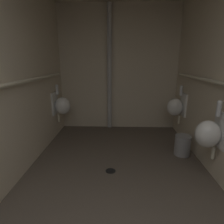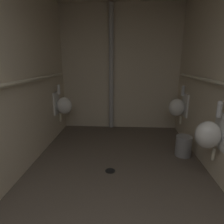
% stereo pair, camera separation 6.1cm
% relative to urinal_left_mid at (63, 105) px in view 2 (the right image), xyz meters
% --- Properties ---
extents(floor, '(2.66, 4.14, 0.08)m').
position_rel_urinal_left_mid_xyz_m(floor, '(1.12, -1.45, -0.68)').
color(floor, brown).
rests_on(floor, ground).
extents(wall_left, '(0.06, 4.14, 2.62)m').
position_rel_urinal_left_mid_xyz_m(wall_left, '(-0.18, -1.45, 0.67)').
color(wall_left, beige).
rests_on(wall_left, ground).
extents(wall_back, '(2.66, 0.06, 2.62)m').
position_rel_urinal_left_mid_xyz_m(wall_back, '(1.12, 0.59, 0.67)').
color(wall_back, beige).
rests_on(wall_back, ground).
extents(urinal_left_mid, '(0.32, 0.30, 0.76)m').
position_rel_urinal_left_mid_xyz_m(urinal_left_mid, '(0.00, 0.00, 0.00)').
color(urinal_left_mid, white).
extents(urinal_right_mid, '(0.32, 0.30, 0.76)m').
position_rel_urinal_left_mid_xyz_m(urinal_right_mid, '(2.25, -1.42, 0.00)').
color(urinal_right_mid, white).
extents(urinal_right_far, '(0.32, 0.30, 0.76)m').
position_rel_urinal_left_mid_xyz_m(urinal_right_far, '(2.25, -0.03, 0.00)').
color(urinal_right_far, white).
extents(supply_pipe_left, '(0.06, 3.33, 0.06)m').
position_rel_urinal_left_mid_xyz_m(supply_pipe_left, '(-0.09, -1.43, 0.60)').
color(supply_pipe_left, beige).
extents(standpipe_back_wall, '(0.09, 0.09, 2.57)m').
position_rel_urinal_left_mid_xyz_m(standpipe_back_wall, '(0.93, 0.48, 0.67)').
color(standpipe_back_wall, '#B2B2B2').
rests_on(standpipe_back_wall, ground).
extents(floor_drain, '(0.14, 0.14, 0.01)m').
position_rel_urinal_left_mid_xyz_m(floor_drain, '(1.03, -1.28, -0.63)').
color(floor_drain, black).
rests_on(floor_drain, ground).
extents(waste_bin, '(0.25, 0.25, 0.33)m').
position_rel_urinal_left_mid_xyz_m(waste_bin, '(2.18, -0.75, -0.47)').
color(waste_bin, gray).
rests_on(waste_bin, ground).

